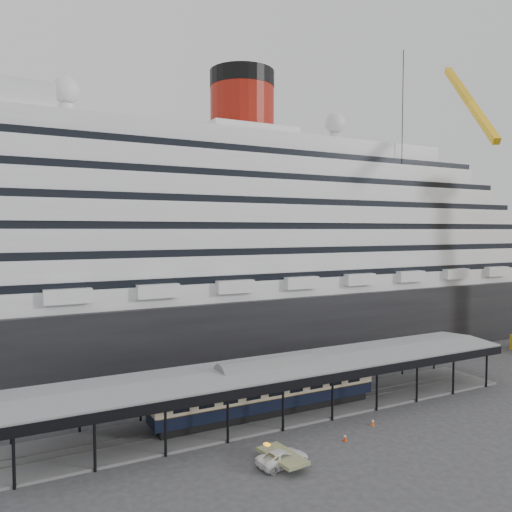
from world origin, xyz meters
The scene contains 8 objects.
ground centered at (0.00, 0.00, 0.00)m, with size 200.00×200.00×0.00m, color #343437.
cruise_ship centered at (0.05, 32.00, 18.35)m, with size 130.00×30.00×43.90m.
platform_canopy centered at (0.00, 5.00, 2.36)m, with size 56.00×9.18×5.30m.
port_truck centered at (-6.47, -5.06, 0.62)m, with size 2.07×4.49×1.25m, color white.
pullman_carriage centered at (-2.27, 5.00, 2.92)m, with size 24.72×3.46×24.27m.
traffic_cone_left centered at (-6.86, -3.64, 0.36)m, with size 0.48×0.48×0.73m.
traffic_cone_mid centered at (0.97, -3.63, 0.36)m, with size 0.41×0.41×0.72m.
traffic_cone_right centered at (5.63, -2.03, 0.36)m, with size 0.49×0.49×0.72m.
Camera 1 is at (-26.79, -39.24, 19.19)m, focal length 35.00 mm.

